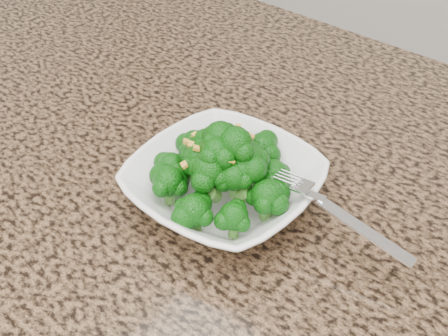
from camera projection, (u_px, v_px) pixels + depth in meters
The scene contains 5 objects.
granite_counter at pixel (174, 228), 0.63m from camera, with size 1.64×1.04×0.03m, color brown.
bowl at pixel (224, 185), 0.63m from camera, with size 0.20×0.20×0.05m, color white.
broccoli_pile at pixel (224, 144), 0.59m from camera, with size 0.18×0.18×0.07m, color #0B5209, non-canonical shape.
garlic_topping at pixel (224, 116), 0.57m from camera, with size 0.11×0.11×0.01m, color gold, non-canonical shape.
fork at pixel (319, 198), 0.57m from camera, with size 0.18×0.03×0.01m, color silver, non-canonical shape.
Camera 1 is at (0.32, -0.00, 1.35)m, focal length 45.00 mm.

